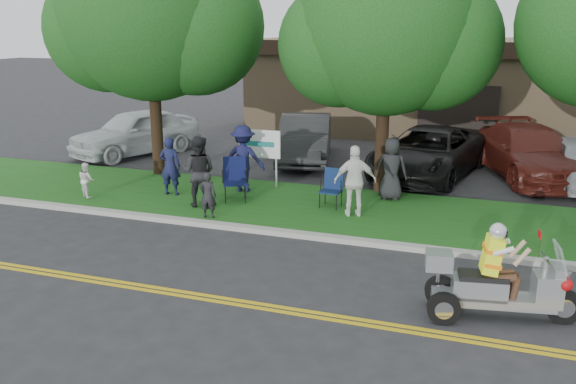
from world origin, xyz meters
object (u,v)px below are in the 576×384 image
(parked_car_far_left, at_px, (136,132))
(trike_scooter, at_px, (495,286))
(spectator_adult_right, at_px, (355,181))
(lawn_chair_b, at_px, (235,176))
(parked_car_left, at_px, (305,139))
(parked_car_right, at_px, (529,152))
(spectator_adult_mid, at_px, (199,171))
(spectator_adult_left, at_px, (170,166))
(parked_car_mid, at_px, (428,153))
(lawn_chair_a, at_px, (332,185))

(parked_car_far_left, bearing_deg, trike_scooter, -13.44)
(spectator_adult_right, bearing_deg, lawn_chair_b, -24.71)
(parked_car_left, bearing_deg, parked_car_right, -13.47)
(lawn_chair_b, xyz_separation_m, spectator_adult_right, (3.34, -0.32, 0.23))
(spectator_adult_mid, bearing_deg, spectator_adult_left, -37.15)
(lawn_chair_b, height_order, spectator_adult_mid, spectator_adult_mid)
(spectator_adult_left, height_order, spectator_adult_right, spectator_adult_right)
(spectator_adult_mid, distance_m, parked_car_mid, 7.56)
(lawn_chair_a, distance_m, parked_car_far_left, 9.64)
(lawn_chair_b, height_order, parked_car_left, parked_car_left)
(trike_scooter, xyz_separation_m, parked_car_right, (0.82, 10.30, 0.22))
(trike_scooter, bearing_deg, lawn_chair_b, 135.28)
(lawn_chair_b, xyz_separation_m, spectator_adult_mid, (-0.64, -0.81, 0.27))
(spectator_adult_left, bearing_deg, parked_car_left, -120.07)
(lawn_chair_a, bearing_deg, spectator_adult_mid, -157.42)
(lawn_chair_a, relative_size, spectator_adult_right, 0.56)
(lawn_chair_a, height_order, spectator_adult_left, spectator_adult_left)
(spectator_adult_left, bearing_deg, trike_scooter, 142.03)
(parked_car_left, relative_size, parked_car_right, 0.88)
(spectator_adult_left, bearing_deg, parked_car_mid, -152.88)
(spectator_adult_mid, bearing_deg, parked_car_right, -148.95)
(trike_scooter, relative_size, parked_car_far_left, 0.51)
(trike_scooter, relative_size, parked_car_left, 0.52)
(spectator_adult_left, xyz_separation_m, parked_car_left, (2.09, 5.68, -0.11))
(parked_car_left, bearing_deg, trike_scooter, -71.58)
(lawn_chair_b, bearing_deg, lawn_chair_a, -19.00)
(spectator_adult_left, xyz_separation_m, parked_car_far_left, (-4.11, 4.71, -0.07))
(trike_scooter, height_order, lawn_chair_a, trike_scooter)
(trike_scooter, xyz_separation_m, parked_car_mid, (-2.18, 9.39, 0.19))
(spectator_adult_mid, distance_m, parked_car_far_left, 7.62)
(lawn_chair_a, bearing_deg, spectator_adult_left, -171.13)
(parked_car_left, bearing_deg, spectator_adult_mid, -111.43)
(spectator_adult_left, distance_m, parked_car_mid, 8.00)
(parked_car_right, bearing_deg, spectator_adult_right, -144.10)
(spectator_adult_right, xyz_separation_m, parked_car_right, (4.16, 5.95, -0.19))
(spectator_adult_right, xyz_separation_m, parked_car_left, (-3.14, 5.89, -0.18))
(lawn_chair_a, height_order, parked_car_right, parked_car_right)
(trike_scooter, distance_m, lawn_chair_b, 8.16)
(lawn_chair_b, xyz_separation_m, parked_car_right, (7.50, 5.63, 0.04))
(lawn_chair_b, distance_m, parked_car_far_left, 7.56)
(spectator_adult_mid, xyz_separation_m, spectator_adult_right, (3.98, 0.49, -0.04))
(spectator_adult_left, relative_size, parked_car_mid, 0.29)
(spectator_adult_left, bearing_deg, lawn_chair_b, 173.16)
(spectator_adult_right, distance_m, parked_car_mid, 5.17)
(spectator_adult_right, relative_size, parked_car_right, 0.32)
(parked_car_mid, bearing_deg, lawn_chair_b, -121.95)
(lawn_chair_a, bearing_deg, parked_car_far_left, 157.40)
(lawn_chair_a, relative_size, spectator_adult_left, 0.61)
(lawn_chair_a, distance_m, parked_car_right, 7.25)
(parked_car_mid, bearing_deg, trike_scooter, -65.18)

